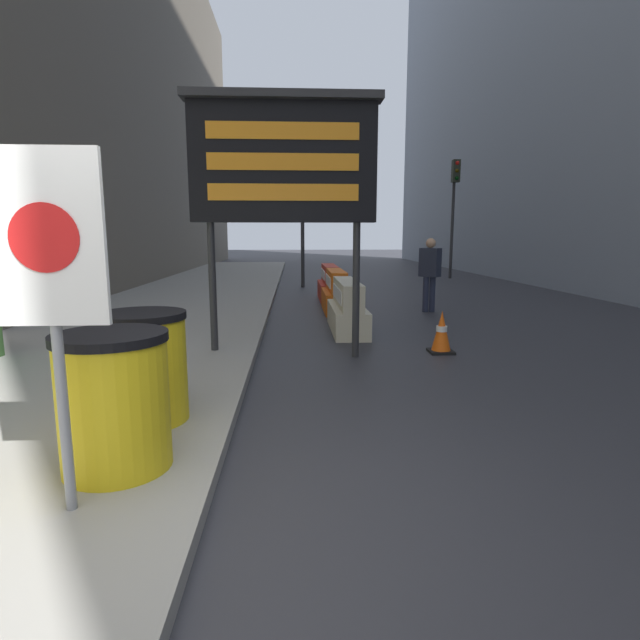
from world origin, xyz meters
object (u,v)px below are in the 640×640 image
object	(u,v)px
barrel_drum_foreground	(114,401)
jersey_barrier_orange_far	(336,293)
barrel_drum_middle	(143,367)
message_board	(283,162)
jersey_barrier_red_striped	(330,285)
traffic_light_near_curb	(302,197)
traffic_cone_near	(442,333)
jersey_barrier_cream	(347,309)
traffic_light_far_side	(454,194)
pedestrian_worker	(430,269)
warning_sign	(49,266)

from	to	relation	value
barrel_drum_foreground	jersey_barrier_orange_far	distance (m)	8.15
barrel_drum_middle	message_board	xyz separation A→B (m)	(1.15, 2.65, 2.04)
jersey_barrier_red_striped	traffic_light_near_curb	distance (m)	4.15
barrel_drum_foreground	traffic_cone_near	distance (m)	5.01
message_board	traffic_light_near_curb	xyz separation A→B (m)	(0.42, 9.61, 0.28)
jersey_barrier_cream	jersey_barrier_red_striped	distance (m)	4.42
jersey_barrier_orange_far	jersey_barrier_red_striped	size ratio (longest dim) A/B	0.88
message_board	traffic_light_far_side	distance (m)	14.38
traffic_light_far_side	pedestrian_worker	world-z (taller)	traffic_light_far_side
warning_sign	jersey_barrier_red_striped	size ratio (longest dim) A/B	1.01
warning_sign	jersey_barrier_cream	distance (m)	6.53
jersey_barrier_cream	traffic_light_near_curb	distance (m)	8.09
jersey_barrier_red_striped	message_board	bearing A→B (deg)	-99.54
barrel_drum_foreground	barrel_drum_middle	distance (m)	0.89
message_board	jersey_barrier_red_striped	world-z (taller)	message_board
barrel_drum_foreground	traffic_light_near_curb	distance (m)	13.44
traffic_cone_near	jersey_barrier_orange_far	bearing A→B (deg)	105.99
barrel_drum_middle	pedestrian_worker	distance (m)	8.03
warning_sign	pedestrian_worker	distance (m)	9.29
barrel_drum_foreground	jersey_barrier_red_striped	size ratio (longest dim) A/B	0.47
message_board	pedestrian_worker	distance (m)	5.44
message_board	traffic_light_far_side	world-z (taller)	traffic_light_far_side
traffic_light_far_side	pedestrian_worker	distance (m)	9.61
jersey_barrier_cream	pedestrian_worker	bearing A→B (deg)	46.60
jersey_barrier_red_striped	traffic_light_far_side	size ratio (longest dim) A/B	0.44
barrel_drum_foreground	pedestrian_worker	world-z (taller)	pedestrian_worker
barrel_drum_middle	traffic_cone_near	bearing A→B (deg)	39.72
jersey_barrier_orange_far	jersey_barrier_red_striped	distance (m)	2.05
jersey_barrier_cream	barrel_drum_foreground	bearing A→B (deg)	-111.40
barrel_drum_foreground	pedestrian_worker	xyz separation A→B (m)	(4.22, 7.67, 0.37)
barrel_drum_middle	traffic_cone_near	world-z (taller)	barrel_drum_middle
pedestrian_worker	jersey_barrier_red_striped	bearing A→B (deg)	-5.13
pedestrian_worker	traffic_light_near_curb	bearing A→B (deg)	-21.52
barrel_drum_middle	pedestrian_worker	bearing A→B (deg)	57.70
traffic_cone_near	pedestrian_worker	size ratio (longest dim) A/B	0.38
jersey_barrier_red_striped	barrel_drum_middle	bearing A→B (deg)	-103.83
traffic_cone_near	pedestrian_worker	distance (m)	4.10
barrel_drum_foreground	barrel_drum_middle	bearing A→B (deg)	94.43
message_board	jersey_barrier_orange_far	distance (m)	4.97
barrel_drum_foreground	message_board	size ratio (longest dim) A/B	0.27
jersey_barrier_red_striped	traffic_light_far_side	xyz separation A→B (m)	(5.33, 6.50, 2.88)
traffic_cone_near	jersey_barrier_cream	bearing A→B (deg)	123.87
barrel_drum_middle	traffic_cone_near	size ratio (longest dim) A/B	1.52
jersey_barrier_cream	jersey_barrier_orange_far	bearing A→B (deg)	90.00
warning_sign	traffic_light_near_curb	size ratio (longest dim) A/B	0.50
barrel_drum_middle	traffic_light_near_curb	size ratio (longest dim) A/B	0.23
message_board	traffic_cone_near	xyz separation A→B (m)	(2.25, 0.18, -2.33)
barrel_drum_foreground	traffic_light_near_curb	xyz separation A→B (m)	(1.50, 13.15, 2.32)
message_board	traffic_light_far_side	size ratio (longest dim) A/B	0.76
barrel_drum_middle	jersey_barrier_cream	size ratio (longest dim) A/B	0.46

